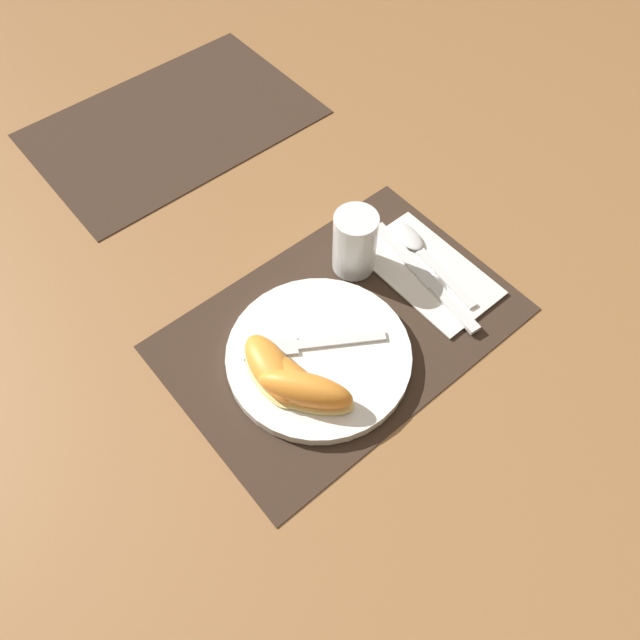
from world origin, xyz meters
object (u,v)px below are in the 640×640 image
juice_glass (355,245)px  citrus_wedge_2 (305,391)px  plate (319,356)px  spoon (417,247)px  citrus_wedge_0 (271,369)px  citrus_wedge_1 (290,377)px  knife (426,278)px  fork (304,345)px

juice_glass → citrus_wedge_2: size_ratio=0.79×
plate → juice_glass: size_ratio=2.46×
spoon → citrus_wedge_0: 0.30m
citrus_wedge_2 → spoon: bearing=17.1°
juice_glass → citrus_wedge_2: 0.24m
citrus_wedge_0 → citrus_wedge_1: bearing=-65.6°
knife → citrus_wedge_1: citrus_wedge_1 is taller
plate → juice_glass: 0.17m
knife → citrus_wedge_1: size_ratio=1.81×
knife → fork: size_ratio=1.35×
knife → citrus_wedge_1: (-0.26, -0.01, 0.02)m
citrus_wedge_1 → citrus_wedge_2: citrus_wedge_2 is taller
juice_glass → spoon: juice_glass is taller
citrus_wedge_1 → spoon: bearing=11.7°
citrus_wedge_2 → citrus_wedge_1: bearing=92.0°
plate → citrus_wedge_1: size_ratio=1.94×
plate → citrus_wedge_2: citrus_wedge_2 is taller
plate → citrus_wedge_0: citrus_wedge_0 is taller
spoon → citrus_wedge_2: size_ratio=1.46×
citrus_wedge_2 → plate: bearing=36.0°
spoon → fork: fork is taller
juice_glass → fork: bearing=-155.5°
citrus_wedge_0 → plate: bearing=-11.5°
knife → citrus_wedge_2: size_ratio=1.81×
plate → fork: size_ratio=1.44×
citrus_wedge_2 → knife: bearing=8.8°
knife → citrus_wedge_2: bearing=-171.2°
plate → citrus_wedge_1: 0.06m
plate → citrus_wedge_1: bearing=-168.9°
knife → fork: 0.21m
spoon → citrus_wedge_1: 0.30m
citrus_wedge_1 → citrus_wedge_2: 0.03m
juice_glass → knife: (0.06, -0.09, -0.04)m
plate → citrus_wedge_0: 0.07m
juice_glass → citrus_wedge_0: juice_glass is taller
plate → citrus_wedge_2: size_ratio=1.94×
knife → citrus_wedge_1: 0.26m
fork → plate: bearing=-68.9°
plate → fork: bearing=111.1°
plate → fork: fork is taller
knife → fork: (-0.21, 0.02, 0.01)m
citrus_wedge_2 → citrus_wedge_0: bearing=102.8°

